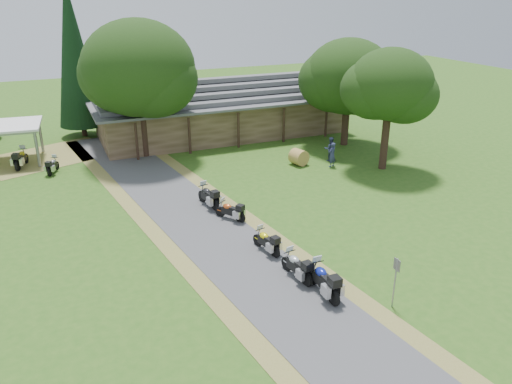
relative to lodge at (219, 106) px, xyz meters
name	(u,v)px	position (x,y,z in m)	size (l,w,h in m)	color
ground	(274,289)	(-6.00, -24.00, -2.45)	(120.00, 120.00, 0.00)	#2D5818
driveway	(230,249)	(-6.50, -20.00, -2.45)	(46.00, 46.00, 0.00)	#3E3E41
lodge	(219,106)	(0.00, 0.00, 0.00)	(21.40, 9.40, 4.90)	brown
motorcycle_row_a	(324,279)	(-4.29, -25.11, -1.72)	(2.14, 0.70, 1.46)	navy
motorcycle_row_b	(297,265)	(-4.73, -23.57, -1.80)	(1.90, 0.62, 1.30)	#B6B9BF
motorcycle_row_c	(266,240)	(-4.97, -20.87, -1.84)	(1.77, 0.58, 1.21)	yellow
motorcycle_row_d	(230,210)	(-5.32, -16.83, -1.86)	(1.73, 0.56, 1.18)	#BD4C1C
motorcycle_row_e	(208,195)	(-5.84, -14.62, -1.76)	(2.02, 0.66, 1.38)	black
motorcycle_carport_a	(21,157)	(-15.91, -2.82, -1.73)	(2.09, 0.68, 1.43)	yellow
motorcycle_carport_b	(53,165)	(-13.91, -4.95, -1.88)	(1.68, 0.55, 1.15)	slate
person_a	(332,153)	(4.42, -11.42, -1.41)	(0.59, 0.43, 2.08)	navy
person_b	(330,147)	(4.98, -10.24, -1.40)	(0.60, 0.43, 2.11)	navy
hay_bale	(299,157)	(2.45, -10.12, -1.88)	(1.14, 1.14, 1.04)	olive
sign_post	(395,283)	(-2.19, -26.99, -1.35)	(0.40, 0.07, 2.20)	gray
oak_lodge_left	(140,86)	(-7.29, -3.82, 2.84)	(8.07, 8.07, 10.59)	black
oak_lodge_right	(348,90)	(8.18, -7.15, 1.97)	(6.87, 6.87, 8.84)	black
oak_driveway	(389,101)	(7.51, -13.17, 2.33)	(5.64, 5.64, 9.55)	black
cedar_near	(75,59)	(-10.99, 3.88, 3.98)	(3.74, 3.74, 12.85)	black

